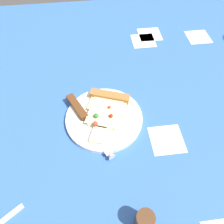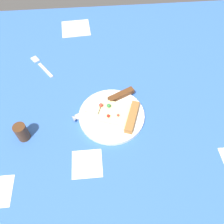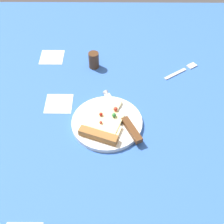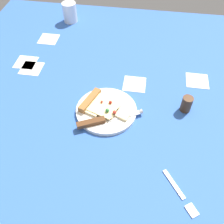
% 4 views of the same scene
% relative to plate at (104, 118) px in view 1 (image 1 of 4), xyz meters
% --- Properties ---
extents(ground_plane, '(1.51, 1.51, 0.03)m').
position_rel_plate_xyz_m(ground_plane, '(-0.03, -0.04, -0.02)').
color(ground_plane, '#3360B7').
rests_on(ground_plane, ground).
extents(plate, '(0.22, 0.22, 0.01)m').
position_rel_plate_xyz_m(plate, '(0.00, 0.00, 0.00)').
color(plate, white).
rests_on(plate, ground_plane).
extents(pizza_slice, '(0.19, 0.14, 0.03)m').
position_rel_plate_xyz_m(pizza_slice, '(0.02, -0.01, 0.02)').
color(pizza_slice, beige).
rests_on(pizza_slice, plate).
extents(knife, '(0.22, 0.12, 0.02)m').
position_rel_plate_xyz_m(knife, '(-0.00, 0.06, 0.01)').
color(knife, silver).
rests_on(knife, plate).
extents(pepper_shaker, '(0.04, 0.04, 0.06)m').
position_rel_plate_xyz_m(pepper_shaker, '(-0.29, -0.05, 0.02)').
color(pepper_shaker, '#4C2D19').
rests_on(pepper_shaker, ground_plane).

